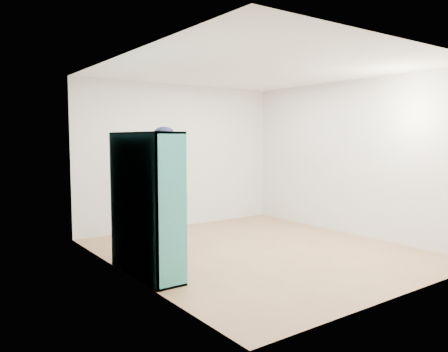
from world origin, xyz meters
TOP-DOWN VIEW (x-y plane):
  - floor at (0.00, 0.00)m, footprint 4.50×4.50m
  - ceiling at (0.00, 0.00)m, footprint 4.50×4.50m
  - wall_left at (-2.00, 0.00)m, footprint 0.02×4.50m
  - wall_right at (2.00, 0.00)m, footprint 0.02×4.50m
  - wall_back at (0.00, 2.25)m, footprint 4.00×0.02m
  - wall_front at (0.00, -2.25)m, footprint 4.00×0.02m
  - bookshelf at (-1.83, -0.05)m, footprint 0.37×1.28m
  - person at (-1.10, 0.88)m, footprint 0.46×0.67m
  - smartphone at (-1.23, 0.97)m, footprint 0.02×0.08m

SIDE VIEW (x-z plane):
  - floor at x=0.00m, z-range 0.00..0.00m
  - bookshelf at x=-1.83m, z-range -0.01..1.69m
  - person at x=-1.10m, z-range 0.00..1.80m
  - smartphone at x=-1.23m, z-range 0.96..1.08m
  - wall_left at x=-2.00m, z-range 0.00..2.60m
  - wall_right at x=2.00m, z-range 0.00..2.60m
  - wall_back at x=0.00m, z-range 0.00..2.60m
  - wall_front at x=0.00m, z-range 0.00..2.60m
  - ceiling at x=0.00m, z-range 2.60..2.60m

